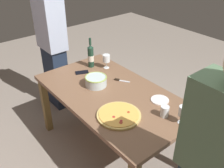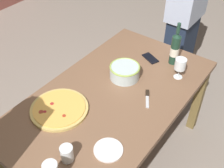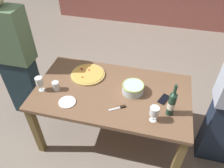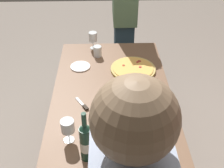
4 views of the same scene
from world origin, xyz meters
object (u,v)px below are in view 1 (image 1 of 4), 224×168
object	(u,v)px
serving_bowl	(96,81)
side_plate	(160,100)
wine_glass_by_bottle	(183,112)
pizza	(119,115)
dining_table	(112,100)
wine_bottle	(91,56)
cell_phone	(82,72)
cup_amber	(165,111)
person_host	(52,45)
pizza_knife	(120,80)
wine_glass_near_pizza	(106,59)

from	to	relation	value
serving_bowl	side_plate	world-z (taller)	serving_bowl
serving_bowl	wine_glass_by_bottle	distance (m)	0.95
pizza	wine_glass_by_bottle	bearing A→B (deg)	-138.50
pizza	dining_table	bearing A→B (deg)	-30.16
wine_bottle	cell_phone	size ratio (longest dim) A/B	2.42
cup_amber	person_host	bearing A→B (deg)	4.49
side_plate	pizza_knife	distance (m)	0.51
side_plate	cell_phone	bearing A→B (deg)	16.27
dining_table	pizza	xyz separation A→B (m)	(-0.32, 0.19, 0.11)
wine_glass_near_pizza	wine_bottle	bearing A→B (deg)	39.68
wine_glass_near_pizza	cup_amber	xyz separation A→B (m)	(-1.01, 0.17, -0.07)
cup_amber	wine_glass_by_bottle	bearing A→B (deg)	-163.98
pizza	person_host	xyz separation A→B (m)	(1.48, -0.17, 0.12)
wine_glass_near_pizza	pizza_knife	size ratio (longest dim) A/B	1.07
dining_table	pizza_knife	bearing A→B (deg)	-59.19
pizza	wine_bottle	world-z (taller)	wine_bottle
side_plate	cell_phone	world-z (taller)	same
wine_glass_near_pizza	wine_glass_by_bottle	distance (m)	1.17
pizza	wine_glass_by_bottle	world-z (taller)	wine_glass_by_bottle
cup_amber	side_plate	bearing A→B (deg)	-39.46
wine_bottle	cell_phone	distance (m)	0.22
wine_glass_near_pizza	person_host	xyz separation A→B (m)	(0.71, 0.30, 0.01)
pizza	wine_glass_by_bottle	distance (m)	0.53
cell_phone	person_host	size ratio (longest dim) A/B	0.08
dining_table	serving_bowl	xyz separation A→B (m)	(0.21, 0.04, 0.15)
cup_amber	cell_phone	size ratio (longest dim) A/B	0.69
serving_bowl	cell_phone	world-z (taller)	serving_bowl
pizza	person_host	world-z (taller)	person_host
wine_bottle	wine_glass_near_pizza	world-z (taller)	wine_bottle
wine_glass_by_bottle	person_host	world-z (taller)	person_host
wine_bottle	pizza	bearing A→B (deg)	158.84
cup_amber	person_host	distance (m)	1.73
person_host	wine_glass_by_bottle	bearing A→B (deg)	4.38
dining_table	serving_bowl	size ratio (longest dim) A/B	7.12
serving_bowl	cell_phone	xyz separation A→B (m)	(0.32, -0.03, -0.05)
serving_bowl	pizza_knife	distance (m)	0.27
pizza	serving_bowl	size ratio (longest dim) A/B	1.69
wine_glass_near_pizza	person_host	distance (m)	0.77
wine_glass_by_bottle	person_host	size ratio (longest dim) A/B	0.09
pizza	cell_phone	xyz separation A→B (m)	(0.85, -0.18, -0.01)
wine_bottle	pizza_knife	xyz separation A→B (m)	(-0.46, -0.05, -0.13)
cup_amber	person_host	xyz separation A→B (m)	(1.72, 0.14, 0.08)
wine_glass_near_pizza	cup_amber	world-z (taller)	wine_glass_near_pizza
serving_bowl	cell_phone	size ratio (longest dim) A/B	1.56
wine_glass_near_pizza	cup_amber	bearing A→B (deg)	170.67
cup_amber	pizza_knife	world-z (taller)	cup_amber
dining_table	cup_amber	size ratio (longest dim) A/B	16.10
wine_bottle	cup_amber	distance (m)	1.16
cup_amber	person_host	world-z (taller)	person_host
pizza_knife	person_host	size ratio (longest dim) A/B	0.09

